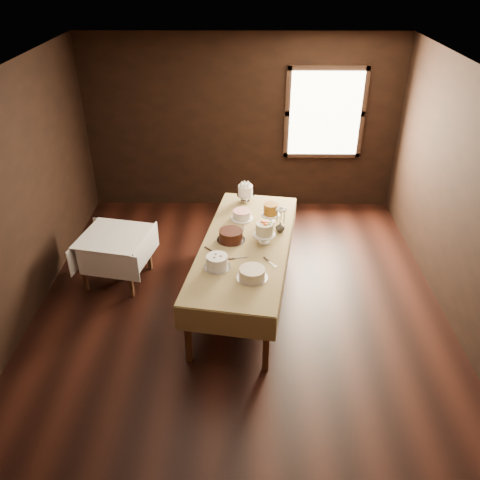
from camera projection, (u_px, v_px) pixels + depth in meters
name	position (u px, v px, depth m)	size (l,w,h in m)	color
floor	(240.00, 315.00, 5.97)	(5.00, 6.00, 0.01)	black
ceiling	(240.00, 80.00, 4.52)	(5.00, 6.00, 0.01)	beige
wall_back	(242.00, 125.00, 7.81)	(5.00, 0.02, 2.80)	black
wall_front	(234.00, 473.00, 2.68)	(5.00, 0.02, 2.80)	black
wall_left	(8.00, 213.00, 5.27)	(0.02, 6.00, 2.80)	black
wall_right	(474.00, 215.00, 5.22)	(0.02, 6.00, 2.80)	black
window	(325.00, 114.00, 7.64)	(1.10, 0.05, 1.30)	#FFEABF
display_table	(246.00, 247.00, 5.90)	(1.42, 2.73, 0.81)	#3F2618
side_table	(114.00, 240.00, 6.31)	(0.96, 0.96, 0.68)	#3F2618
cake_meringue	(245.00, 194.00, 6.74)	(0.24, 0.24, 0.25)	silver
cake_lattice	(242.00, 215.00, 6.35)	(0.29, 0.29, 0.11)	white
cake_caramel	(270.00, 214.00, 6.23)	(0.25, 0.25, 0.28)	white
cake_chocolate	(231.00, 236.00, 5.88)	(0.39, 0.39, 0.13)	silver
cake_flowers	(264.00, 234.00, 5.81)	(0.29, 0.29, 0.27)	white
cake_swirl	(217.00, 262.00, 5.38)	(0.30, 0.30, 0.15)	silver
cake_cream	(252.00, 274.00, 5.22)	(0.34, 0.34, 0.12)	silver
cake_server_a	(241.00, 258.00, 5.58)	(0.24, 0.03, 0.01)	silver
cake_server_b	(272.00, 264.00, 5.47)	(0.24, 0.03, 0.01)	silver
cake_server_c	(243.00, 228.00, 6.16)	(0.24, 0.03, 0.01)	silver
cake_server_e	(214.00, 253.00, 5.67)	(0.24, 0.03, 0.01)	silver
flower_vase	(280.00, 227.00, 6.07)	(0.12, 0.12, 0.12)	#2D2823
flower_bouquet	(281.00, 214.00, 5.98)	(0.14, 0.14, 0.20)	white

